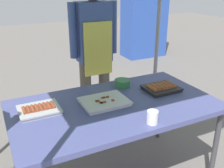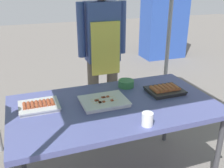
{
  "view_description": "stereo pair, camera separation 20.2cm",
  "coord_description": "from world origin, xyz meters",
  "px_view_note": "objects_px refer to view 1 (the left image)",
  "views": [
    {
      "loc": [
        -0.83,
        -1.63,
        1.66
      ],
      "look_at": [
        0.0,
        0.05,
        0.9
      ],
      "focal_mm": 41.89,
      "sensor_mm": 36.0,
      "label": 1
    },
    {
      "loc": [
        -0.64,
        -1.71,
        1.66
      ],
      "look_at": [
        0.0,
        0.05,
        0.9
      ],
      "focal_mm": 41.89,
      "sensor_mm": 36.0,
      "label": 2
    }
  ],
  "objects_px": {
    "stall_table": "(115,110)",
    "drink_cup_near_edge": "(152,117)",
    "tray_grilled_sausages": "(161,88)",
    "neighbor_stall_left": "(144,11)",
    "condiment_bowl": "(122,83)",
    "vendor_woman": "(94,46)",
    "tray_meat_skewers": "(104,102)",
    "tray_pork_links": "(39,110)"
  },
  "relations": [
    {
      "from": "vendor_woman",
      "to": "tray_meat_skewers",
      "type": "bearing_deg",
      "value": 72.35
    },
    {
      "from": "vendor_woman",
      "to": "neighbor_stall_left",
      "type": "xyz_separation_m",
      "value": [
        2.22,
        2.47,
        -0.01
      ]
    },
    {
      "from": "stall_table",
      "to": "drink_cup_near_edge",
      "type": "xyz_separation_m",
      "value": [
        0.09,
        -0.37,
        0.1
      ]
    },
    {
      "from": "tray_meat_skewers",
      "to": "tray_pork_links",
      "type": "xyz_separation_m",
      "value": [
        -0.49,
        0.09,
        0.0
      ]
    },
    {
      "from": "tray_pork_links",
      "to": "neighbor_stall_left",
      "type": "bearing_deg",
      "value": 47.1
    },
    {
      "from": "vendor_woman",
      "to": "drink_cup_near_edge",
      "type": "bearing_deg",
      "value": 85.96
    },
    {
      "from": "tray_meat_skewers",
      "to": "drink_cup_near_edge",
      "type": "relative_size",
      "value": 3.88
    },
    {
      "from": "drink_cup_near_edge",
      "to": "vendor_woman",
      "type": "xyz_separation_m",
      "value": [
        0.09,
        1.2,
        0.21
      ]
    },
    {
      "from": "tray_grilled_sausages",
      "to": "neighbor_stall_left",
      "type": "distance_m",
      "value": 3.77
    },
    {
      "from": "condiment_bowl",
      "to": "neighbor_stall_left",
      "type": "distance_m",
      "value": 3.72
    },
    {
      "from": "drink_cup_near_edge",
      "to": "tray_pork_links",
      "type": "bearing_deg",
      "value": 142.52
    },
    {
      "from": "stall_table",
      "to": "tray_meat_skewers",
      "type": "distance_m",
      "value": 0.11
    },
    {
      "from": "tray_meat_skewers",
      "to": "drink_cup_near_edge",
      "type": "xyz_separation_m",
      "value": [
        0.17,
        -0.41,
        0.03
      ]
    },
    {
      "from": "tray_pork_links",
      "to": "tray_grilled_sausages",
      "type": "bearing_deg",
      "value": -3.73
    },
    {
      "from": "tray_meat_skewers",
      "to": "vendor_woman",
      "type": "bearing_deg",
      "value": 72.35
    },
    {
      "from": "tray_meat_skewers",
      "to": "condiment_bowl",
      "type": "bearing_deg",
      "value": 40.4
    },
    {
      "from": "drink_cup_near_edge",
      "to": "neighbor_stall_left",
      "type": "relative_size",
      "value": 0.05
    },
    {
      "from": "stall_table",
      "to": "drink_cup_near_edge",
      "type": "distance_m",
      "value": 0.4
    },
    {
      "from": "neighbor_stall_left",
      "to": "tray_grilled_sausages",
      "type": "bearing_deg",
      "value": -120.46
    },
    {
      "from": "tray_grilled_sausages",
      "to": "condiment_bowl",
      "type": "bearing_deg",
      "value": 138.41
    },
    {
      "from": "stall_table",
      "to": "condiment_bowl",
      "type": "height_order",
      "value": "condiment_bowl"
    },
    {
      "from": "vendor_woman",
      "to": "condiment_bowl",
      "type": "bearing_deg",
      "value": 94.7
    },
    {
      "from": "neighbor_stall_left",
      "to": "tray_meat_skewers",
      "type": "bearing_deg",
      "value": -127.07
    },
    {
      "from": "stall_table",
      "to": "tray_meat_skewers",
      "type": "height_order",
      "value": "tray_meat_skewers"
    },
    {
      "from": "tray_pork_links",
      "to": "vendor_woman",
      "type": "xyz_separation_m",
      "value": [
        0.74,
        0.7,
        0.23
      ]
    },
    {
      "from": "drink_cup_near_edge",
      "to": "tray_grilled_sausages",
      "type": "bearing_deg",
      "value": 47.86
    },
    {
      "from": "vendor_woman",
      "to": "tray_pork_links",
      "type": "bearing_deg",
      "value": 43.65
    },
    {
      "from": "tray_grilled_sausages",
      "to": "tray_pork_links",
      "type": "relative_size",
      "value": 1.0
    },
    {
      "from": "tray_meat_skewers",
      "to": "condiment_bowl",
      "type": "height_order",
      "value": "condiment_bowl"
    },
    {
      "from": "condiment_bowl",
      "to": "drink_cup_near_edge",
      "type": "height_order",
      "value": "drink_cup_near_edge"
    },
    {
      "from": "stall_table",
      "to": "tray_pork_links",
      "type": "bearing_deg",
      "value": 167.09
    },
    {
      "from": "tray_grilled_sausages",
      "to": "vendor_woman",
      "type": "bearing_deg",
      "value": 111.63
    },
    {
      "from": "tray_pork_links",
      "to": "vendor_woman",
      "type": "bearing_deg",
      "value": 43.65
    },
    {
      "from": "tray_meat_skewers",
      "to": "tray_pork_links",
      "type": "distance_m",
      "value": 0.49
    },
    {
      "from": "condiment_bowl",
      "to": "vendor_woman",
      "type": "xyz_separation_m",
      "value": [
        -0.04,
        0.54,
        0.22
      ]
    },
    {
      "from": "stall_table",
      "to": "tray_meat_skewers",
      "type": "relative_size",
      "value": 4.45
    },
    {
      "from": "tray_grilled_sausages",
      "to": "condiment_bowl",
      "type": "relative_size",
      "value": 2.08
    },
    {
      "from": "stall_table",
      "to": "condiment_bowl",
      "type": "xyz_separation_m",
      "value": [
        0.22,
        0.29,
        0.08
      ]
    },
    {
      "from": "drink_cup_near_edge",
      "to": "neighbor_stall_left",
      "type": "distance_m",
      "value": 4.34
    },
    {
      "from": "tray_meat_skewers",
      "to": "vendor_woman",
      "type": "xyz_separation_m",
      "value": [
        0.25,
        0.79,
        0.24
      ]
    },
    {
      "from": "tray_grilled_sausages",
      "to": "neighbor_stall_left",
      "type": "bearing_deg",
      "value": 59.54
    },
    {
      "from": "tray_grilled_sausages",
      "to": "tray_meat_skewers",
      "type": "height_order",
      "value": "tray_grilled_sausages"
    }
  ]
}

